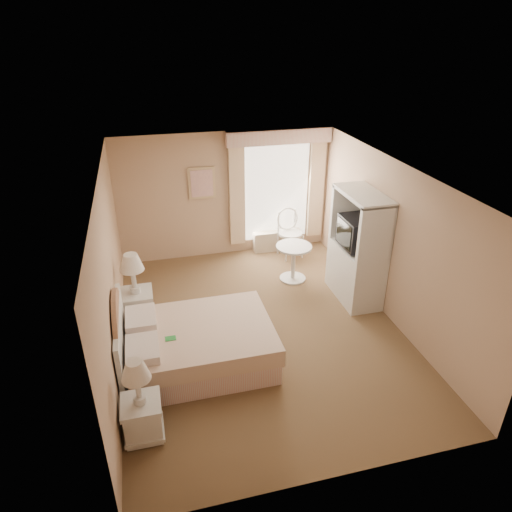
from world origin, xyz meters
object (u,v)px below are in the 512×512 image
object	(u,v)px
nightstand_near	(141,409)
round_table	(293,257)
armoire	(357,256)
bed	(192,344)
nightstand_far	(136,299)
cafe_chair	(289,229)

from	to	relation	value
nightstand_near	round_table	world-z (taller)	nightstand_near
round_table	armoire	xyz separation A→B (m)	(0.83, -0.83, 0.33)
bed	round_table	bearing A→B (deg)	42.22
round_table	armoire	world-z (taller)	armoire
bed	nightstand_near	world-z (taller)	bed
bed	nightstand_far	bearing A→B (deg)	121.61
cafe_chair	armoire	distance (m)	1.93
nightstand_near	nightstand_far	distance (m)	2.28
bed	nightstand_near	distance (m)	1.33
armoire	nightstand_far	bearing A→B (deg)	178.75
round_table	armoire	size ratio (longest dim) A/B	0.36
bed	round_table	xyz separation A→B (m)	(2.11, 1.91, 0.13)
cafe_chair	armoire	world-z (taller)	armoire
round_table	cafe_chair	xyz separation A→B (m)	(0.23, 0.99, 0.12)
round_table	bed	bearing A→B (deg)	-137.78
cafe_chair	bed	bearing A→B (deg)	-138.49
nightstand_far	round_table	bearing A→B (deg)	14.93
bed	cafe_chair	distance (m)	3.73
nightstand_near	armoire	bearing A→B (deg)	31.10
bed	cafe_chair	world-z (taller)	bed
nightstand_near	armoire	size ratio (longest dim) A/B	0.56
nightstand_far	cafe_chair	bearing A→B (deg)	29.67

